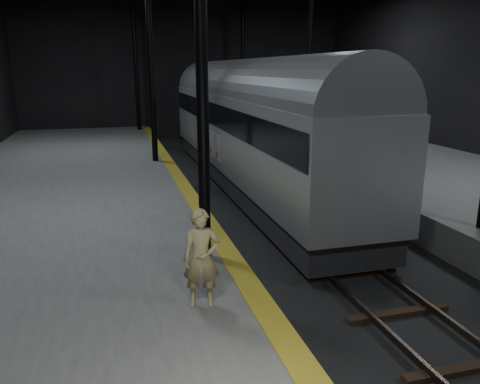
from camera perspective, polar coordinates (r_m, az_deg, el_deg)
name	(u,v)px	position (r m, az deg, el deg)	size (l,w,h in m)	color
ground	(294,228)	(15.82, 6.61, -4.36)	(44.00, 44.00, 0.00)	black
platform_left	(54,234)	(14.72, -21.68, -4.78)	(9.00, 43.80, 1.00)	#494947
tactile_strip	(198,206)	(14.65, -5.16, -1.77)	(0.50, 43.80, 0.01)	olive
track	(294,226)	(15.80, 6.62, -4.13)	(2.40, 43.00, 0.24)	#3F3328
train	(247,120)	(20.47, 0.86, 8.82)	(3.05, 20.39, 5.45)	#A1A4A9
woman	(201,258)	(8.40, -4.72, -8.07)	(0.66, 0.43, 1.81)	#8E8357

